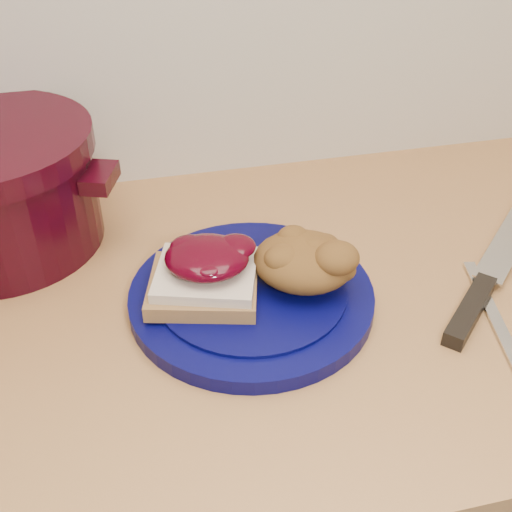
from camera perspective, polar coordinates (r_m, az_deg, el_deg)
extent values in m
cylinder|color=#04053E|center=(0.72, -0.41, -3.63)|extent=(0.35, 0.35, 0.02)
cube|color=olive|center=(0.70, -4.69, -2.68)|extent=(0.14, 0.13, 0.02)
cube|color=beige|center=(0.70, -4.47, -1.62)|extent=(0.13, 0.12, 0.01)
ellipsoid|color=#32010D|center=(0.69, -4.40, -0.12)|extent=(0.11, 0.11, 0.03)
ellipsoid|color=brown|center=(0.71, 4.26, -0.50)|extent=(0.14, 0.13, 0.06)
cube|color=black|center=(0.74, 18.50, -4.60)|extent=(0.10, 0.10, 0.02)
cube|color=silver|center=(0.87, 21.64, 1.45)|extent=(0.17, 0.17, 0.00)
cube|color=silver|center=(0.76, 20.25, -4.66)|extent=(0.05, 0.18, 0.00)
cube|color=black|center=(0.78, -13.73, 6.78)|extent=(0.05, 0.07, 0.02)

